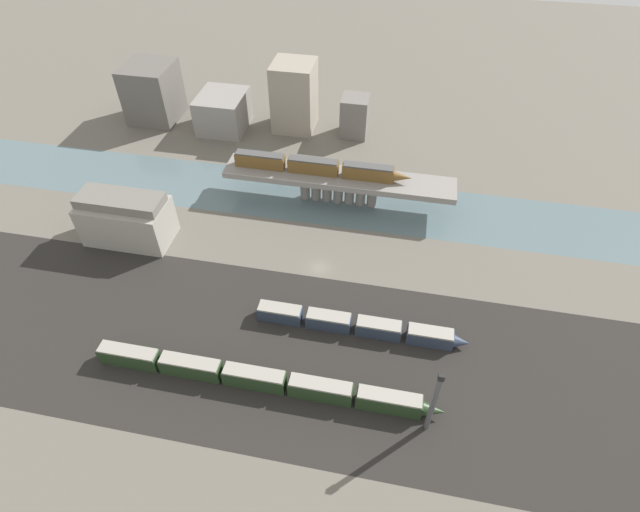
{
  "coord_description": "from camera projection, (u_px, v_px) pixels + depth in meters",
  "views": [
    {
      "loc": [
        15.39,
        -77.79,
        81.69
      ],
      "look_at": [
        0.0,
        0.52,
        3.28
      ],
      "focal_mm": 28.0,
      "sensor_mm": 36.0,
      "label": 1
    }
  ],
  "objects": [
    {
      "name": "train_yard_mid",
      "position": [
        359.0,
        325.0,
        99.98
      ],
      "size": [
        42.7,
        3.2,
        3.43
      ],
      "color": "#2D384C",
      "rests_on": "ground"
    },
    {
      "name": "warehouse_building",
      "position": [
        126.0,
        218.0,
        117.13
      ],
      "size": [
        20.14,
        10.75,
        12.42
      ],
      "color": "#9E998E",
      "rests_on": "ground"
    },
    {
      "name": "city_block_right",
      "position": [
        355.0,
        116.0,
        151.15
      ],
      "size": [
        8.02,
        8.3,
        12.11
      ],
      "primitive_type": "cube",
      "color": "slate",
      "rests_on": "ground"
    },
    {
      "name": "train_yard_near",
      "position": [
        262.0,
        379.0,
        90.88
      ],
      "size": [
        64.9,
        2.97,
        3.96
      ],
      "color": "#23381E",
      "rests_on": "ground"
    },
    {
      "name": "signal_tower",
      "position": [
        433.0,
        403.0,
        80.76
      ],
      "size": [
        1.0,
        0.94,
        16.36
      ],
      "color": "#4C4C51",
      "rests_on": "ground"
    },
    {
      "name": "city_block_left",
      "position": [
        223.0,
        112.0,
        154.32
      ],
      "size": [
        13.93,
        15.6,
        10.92
      ],
      "primitive_type": "cube",
      "color": "gray",
      "rests_on": "ground"
    },
    {
      "name": "railbed_yard",
      "position": [
        296.0,
        355.0,
        97.01
      ],
      "size": [
        280.0,
        42.0,
        0.01
      ],
      "primitive_type": "cube",
      "color": "#282623",
      "rests_on": "ground"
    },
    {
      "name": "train_on_bridge",
      "position": [
        319.0,
        167.0,
        124.96
      ],
      "size": [
        44.97,
        2.75,
        3.86
      ],
      "color": "brown",
      "rests_on": "bridge"
    },
    {
      "name": "ground_plane",
      "position": [
        320.0,
        268.0,
        113.81
      ],
      "size": [
        400.0,
        400.0,
        0.0
      ],
      "primitive_type": "plane",
      "color": "#666056"
    },
    {
      "name": "city_block_center",
      "position": [
        294.0,
        96.0,
        151.38
      ],
      "size": [
        12.38,
        12.46,
        20.55
      ],
      "primitive_type": "cube",
      "color": "gray",
      "rests_on": "ground"
    },
    {
      "name": "city_block_far_left",
      "position": [
        153.0,
        92.0,
        156.61
      ],
      "size": [
        14.51,
        15.26,
        17.38
      ],
      "primitive_type": "cube",
      "color": "#605B56",
      "rests_on": "ground"
    },
    {
      "name": "river_water",
      "position": [
        338.0,
        201.0,
        131.33
      ],
      "size": [
        320.0,
        20.56,
        0.01
      ],
      "primitive_type": "cube",
      "color": "slate",
      "rests_on": "ground"
    },
    {
      "name": "bridge",
      "position": [
        339.0,
        181.0,
        126.84
      ],
      "size": [
        58.63,
        9.31,
        8.21
      ],
      "color": "gray",
      "rests_on": "ground"
    }
  ]
}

